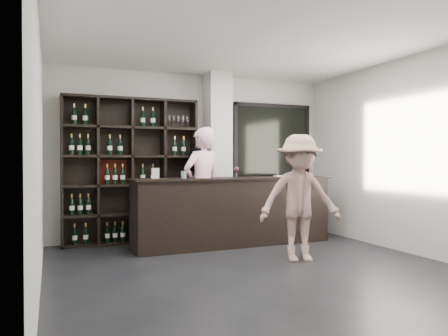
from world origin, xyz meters
name	(u,v)px	position (x,y,z in m)	size (l,w,h in m)	color
floor	(264,273)	(0.00, 0.00, -0.01)	(5.00, 5.50, 0.01)	black
wine_shelf	(131,171)	(-1.15, 2.57, 1.20)	(2.20, 0.35, 2.40)	black
structural_column	(218,156)	(0.35, 2.47, 1.45)	(0.40, 0.40, 2.90)	silver
glass_panel	(272,159)	(1.55, 2.69, 1.40)	(1.60, 0.08, 2.10)	black
tasting_counter	(234,211)	(0.35, 1.75, 0.55)	(3.32, 0.69, 1.09)	black
taster_pink	(202,187)	(-0.15, 1.85, 0.95)	(0.69, 0.45, 1.89)	#FFBFCF
taster_black	(195,194)	(-0.10, 2.40, 0.79)	(0.77, 0.60, 1.58)	black
customer	(300,198)	(0.75, 0.40, 0.86)	(1.11, 0.64, 1.72)	#9F7867
wine_glass	(236,171)	(0.37, 1.69, 1.20)	(0.09, 0.09, 0.20)	white
spit_cup	(184,175)	(-0.52, 1.65, 1.15)	(0.08, 0.08, 0.11)	silver
napkin_stack	(278,176)	(1.21, 1.84, 1.10)	(0.13, 0.13, 0.02)	white
card_stand	(155,173)	(-0.92, 1.77, 1.17)	(0.10, 0.05, 0.16)	white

